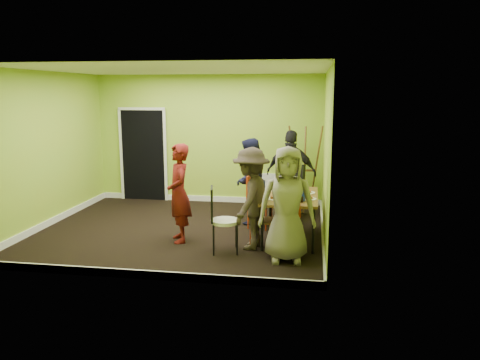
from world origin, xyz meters
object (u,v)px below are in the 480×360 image
Objects in this scene: blue_bottle at (303,195)px; person_front_end at (287,204)px; person_standing at (179,193)px; thermos at (284,187)px; easel at (305,168)px; orange_bottle at (288,191)px; chair_left_far at (256,198)px; person_left_far at (249,181)px; dining_table at (290,198)px; person_back_end at (291,173)px; chair_left_near at (257,215)px; chair_back_end at (292,180)px; person_left_near at (251,199)px; chair_bentwood at (220,216)px; chair_front_end at (290,224)px.

person_front_end is at bearing -107.86° from blue_bottle.
thermos is at bearing 80.60° from person_standing.
orange_bottle is at bearing -97.14° from easel.
chair_left_far is at bearing 106.95° from person_standing.
person_front_end reaches higher than orange_bottle.
person_left_far is (-0.69, 0.82, -0.08)m from thermos.
easel is 7.20× the size of thermos.
thermos is 0.15× the size of person_standing.
easel is 2.44m from blue_bottle.
dining_table is at bearing 55.33° from person_left_far.
person_left_far is 0.94× the size of person_back_end.
chair_left_far is at bearing 105.67° from person_front_end.
chair_left_near is at bearing -105.80° from easel.
chair_back_end is at bearing 97.55° from blue_bottle.
person_standing is (-1.29, 0.01, 0.31)m from chair_left_near.
person_left_far is 1.00× the size of person_left_near.
thermos is at bearing 140.72° from chair_left_near.
chair_bentwood is 0.57× the size of easel.
chair_left_far is at bearing 69.16° from chair_back_end.
person_back_end is at bearing 161.49° from chair_left_far.
thermos is 0.78m from person_left_near.
person_standing is at bearing -25.09° from person_left_far.
easel reaches higher than chair_left_near.
chair_bentwood is 1.33m from blue_bottle.
orange_bottle is (0.97, 0.92, 0.23)m from chair_bentwood.
chair_front_end is 0.53× the size of person_left_near.
person_back_end reaches higher than chair_bentwood.
dining_table is 0.82m from person_left_near.
easel reaches higher than chair_back_end.
chair_bentwood is 1.29m from thermos.
orange_bottle is (-0.02, -1.31, 0.05)m from chair_back_end.
person_back_end is (-0.27, 1.98, 0.01)m from blue_bottle.
easel is at bearing 116.61° from person_standing.
blue_bottle is (0.86, -0.99, 0.30)m from chair_left_far.
person_standing is 0.95× the size of person_back_end.
person_front_end is (0.50, -0.62, 0.34)m from chair_left_near.
dining_table is at bearing 59.05° from chair_left_far.
dining_table is 0.85× the size of easel.
easel is at bearing -93.12° from chair_back_end.
person_standing is (-1.79, -0.40, 0.11)m from dining_table.
person_standing reaches higher than person_left_near.
blue_bottle is 0.68m from person_front_end.
easel is 1.54m from person_left_far.
blue_bottle is (0.18, 0.41, 0.36)m from chair_front_end.
chair_front_end is 2.88m from easel.
person_standing reaches higher than chair_bentwood.
person_front_end is (1.02, -0.22, 0.28)m from chair_bentwood.
easel reaches higher than chair_front_end.
orange_bottle is at bearing 45.47° from thermos.
person_front_end reaches higher than blue_bottle.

